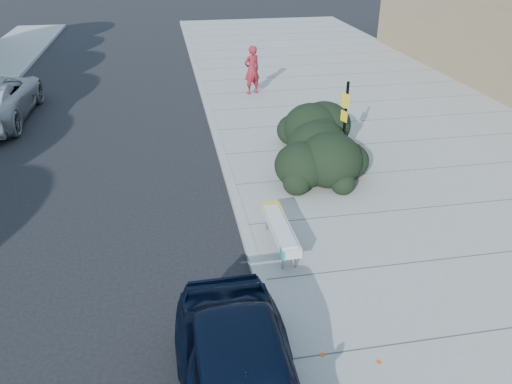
% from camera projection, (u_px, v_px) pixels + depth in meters
% --- Properties ---
extents(ground, '(120.00, 120.00, 0.00)m').
position_uv_depth(ground, '(261.00, 286.00, 9.48)').
color(ground, black).
rests_on(ground, ground).
extents(sidewalk_near, '(11.20, 50.00, 0.15)m').
position_uv_depth(sidewalk_near, '(415.00, 156.00, 14.68)').
color(sidewalk_near, gray).
rests_on(sidewalk_near, ground).
extents(curb_near, '(0.22, 50.00, 0.17)m').
position_uv_depth(curb_near, '(227.00, 171.00, 13.78)').
color(curb_near, '#9E9E99').
rests_on(curb_near, ground).
extents(bench, '(0.42, 1.91, 0.57)m').
position_uv_depth(bench, '(280.00, 229.00, 10.16)').
color(bench, gray).
rests_on(bench, sidewalk_near).
extents(bike_rack, '(0.12, 0.58, 0.85)m').
position_uv_depth(bike_rack, '(346.00, 167.00, 12.67)').
color(bike_rack, black).
rests_on(bike_rack, sidewalk_near).
extents(sign_post, '(0.13, 0.27, 2.38)m').
position_uv_depth(sign_post, '(345.00, 119.00, 13.31)').
color(sign_post, black).
rests_on(sign_post, sidewalk_near).
extents(hedge, '(3.11, 4.53, 1.55)m').
position_uv_depth(hedge, '(314.00, 135.00, 13.85)').
color(hedge, black).
rests_on(hedge, sidewalk_near).
extents(pedestrian, '(0.80, 0.68, 1.88)m').
position_uv_depth(pedestrian, '(252.00, 70.00, 19.55)').
color(pedestrian, maroon).
rests_on(pedestrian, sidewalk_near).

